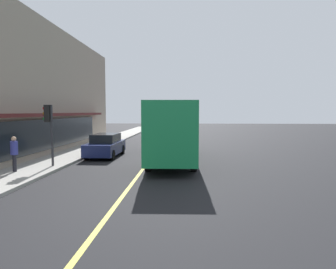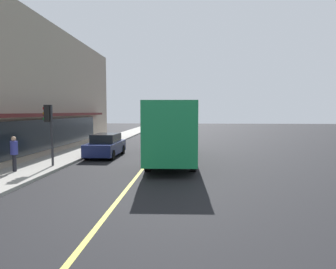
{
  "view_description": "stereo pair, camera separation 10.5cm",
  "coord_description": "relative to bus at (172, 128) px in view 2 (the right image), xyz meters",
  "views": [
    {
      "loc": [
        -18.87,
        -2.23,
        2.99
      ],
      "look_at": [
        -0.09,
        -1.14,
        1.6
      ],
      "focal_mm": 32.99,
      "sensor_mm": 36.0,
      "label": 1
    },
    {
      "loc": [
        -18.86,
        -2.34,
        2.99
      ],
      "look_at": [
        -0.09,
        -1.14,
        1.6
      ],
      "focal_mm": 32.99,
      "sensor_mm": 36.0,
      "label": 2
    }
  ],
  "objects": [
    {
      "name": "lane_centre_stripe",
      "position": [
        0.05,
        1.37,
        -1.98
      ],
      "size": [
        36.0,
        0.16,
        0.01
      ],
      "primitive_type": "cube",
      "color": "#D8D14C",
      "rests_on": "ground"
    },
    {
      "name": "ground",
      "position": [
        0.05,
        1.37,
        -1.99
      ],
      "size": [
        120.0,
        120.0,
        0.0
      ],
      "primitive_type": "plane",
      "color": "black"
    },
    {
      "name": "traffic_light",
      "position": [
        -3.12,
        6.29,
        0.55
      ],
      "size": [
        0.3,
        0.52,
        3.2
      ],
      "color": "#2D2D33",
      "rests_on": "sidewalk"
    },
    {
      "name": "pedestrian_at_corner",
      "position": [
        -4.78,
        7.25,
        -0.83
      ],
      "size": [
        0.34,
        0.34,
        1.68
      ],
      "color": "black",
      "rests_on": "sidewalk"
    },
    {
      "name": "sidewalk",
      "position": [
        0.05,
        6.91,
        -1.91
      ],
      "size": [
        80.0,
        2.73,
        0.15
      ],
      "primitive_type": "cube",
      "color": "#9E9B93",
      "rests_on": "ground"
    },
    {
      "name": "car_navy",
      "position": [
        1.33,
        4.48,
        -1.24
      ],
      "size": [
        4.32,
        1.9,
        1.52
      ],
      "color": "navy",
      "rests_on": "ground"
    },
    {
      "name": "bus",
      "position": [
        0.0,
        0.0,
        0.0
      ],
      "size": [
        11.2,
        2.88,
        3.5
      ],
      "color": "#197F47",
      "rests_on": "ground"
    }
  ]
}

